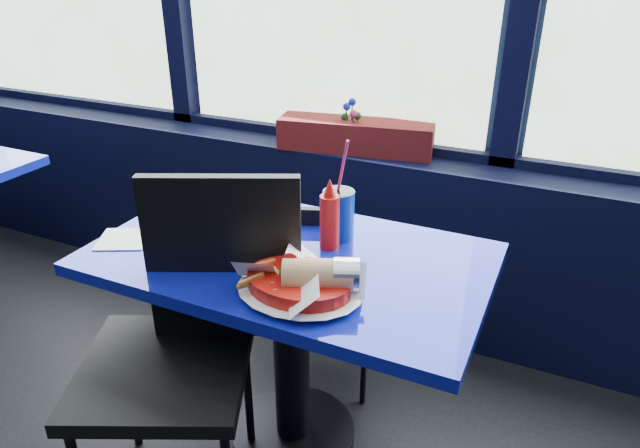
{
  "coord_description": "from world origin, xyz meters",
  "views": [
    {
      "loc": [
        1.03,
        0.66,
        1.59
      ],
      "look_at": [
        0.41,
        1.98,
        0.88
      ],
      "focal_mm": 32.0,
      "sensor_mm": 36.0,
      "label": 1
    }
  ],
  "objects_px": {
    "flower_vase": "(350,136)",
    "soda_cup": "(339,213)",
    "chair_near_front": "(189,330)",
    "food_basket": "(302,282)",
    "planter_box": "(356,136)",
    "chair_near_back": "(311,284)",
    "ketchup_bottle": "(330,218)",
    "near_table": "(290,303)"
  },
  "relations": [
    {
      "from": "food_basket",
      "to": "ketchup_bottle",
      "type": "relative_size",
      "value": 1.41
    },
    {
      "from": "food_basket",
      "to": "planter_box",
      "type": "bearing_deg",
      "value": 107.06
    },
    {
      "from": "near_table",
      "to": "chair_near_front",
      "type": "bearing_deg",
      "value": -121.99
    },
    {
      "from": "planter_box",
      "to": "flower_vase",
      "type": "distance_m",
      "value": 0.03
    },
    {
      "from": "food_basket",
      "to": "chair_near_back",
      "type": "bearing_deg",
      "value": 116.1
    },
    {
      "from": "planter_box",
      "to": "food_basket",
      "type": "bearing_deg",
      "value": -85.33
    },
    {
      "from": "chair_near_front",
      "to": "ketchup_bottle",
      "type": "height_order",
      "value": "chair_near_front"
    },
    {
      "from": "near_table",
      "to": "chair_near_back",
      "type": "distance_m",
      "value": 0.3
    },
    {
      "from": "chair_near_front",
      "to": "food_basket",
      "type": "distance_m",
      "value": 0.38
    },
    {
      "from": "ketchup_bottle",
      "to": "planter_box",
      "type": "bearing_deg",
      "value": 106.06
    },
    {
      "from": "food_basket",
      "to": "soda_cup",
      "type": "bearing_deg",
      "value": 100.24
    },
    {
      "from": "chair_near_front",
      "to": "flower_vase",
      "type": "xyz_separation_m",
      "value": [
        0.03,
        1.12,
        0.27
      ]
    },
    {
      "from": "near_table",
      "to": "soda_cup",
      "type": "xyz_separation_m",
      "value": [
        0.09,
        0.16,
        0.27
      ]
    },
    {
      "from": "chair_near_front",
      "to": "soda_cup",
      "type": "height_order",
      "value": "soda_cup"
    },
    {
      "from": "chair_near_back",
      "to": "food_basket",
      "type": "relative_size",
      "value": 2.53
    },
    {
      "from": "chair_near_front",
      "to": "soda_cup",
      "type": "relative_size",
      "value": 3.08
    },
    {
      "from": "chair_near_front",
      "to": "ketchup_bottle",
      "type": "bearing_deg",
      "value": 29.49
    },
    {
      "from": "chair_near_front",
      "to": "chair_near_back",
      "type": "height_order",
      "value": "chair_near_front"
    },
    {
      "from": "near_table",
      "to": "soda_cup",
      "type": "relative_size",
      "value": 3.55
    },
    {
      "from": "near_table",
      "to": "planter_box",
      "type": "height_order",
      "value": "planter_box"
    },
    {
      "from": "chair_near_back",
      "to": "flower_vase",
      "type": "xyz_separation_m",
      "value": [
        -0.08,
        0.56,
        0.4
      ]
    },
    {
      "from": "soda_cup",
      "to": "chair_near_front",
      "type": "bearing_deg",
      "value": -121.24
    },
    {
      "from": "chair_near_back",
      "to": "ketchup_bottle",
      "type": "xyz_separation_m",
      "value": [
        0.16,
        -0.19,
        0.39
      ]
    },
    {
      "from": "chair_near_front",
      "to": "chair_near_back",
      "type": "xyz_separation_m",
      "value": [
        0.12,
        0.56,
        -0.13
      ]
    },
    {
      "from": "flower_vase",
      "to": "ketchup_bottle",
      "type": "distance_m",
      "value": 0.79
    },
    {
      "from": "food_basket",
      "to": "soda_cup",
      "type": "distance_m",
      "value": 0.36
    },
    {
      "from": "food_basket",
      "to": "ketchup_bottle",
      "type": "bearing_deg",
      "value": 101.82
    },
    {
      "from": "near_table",
      "to": "chair_near_back",
      "type": "height_order",
      "value": "chair_near_back"
    },
    {
      "from": "food_basket",
      "to": "flower_vase",
      "type": "bearing_deg",
      "value": 108.24
    },
    {
      "from": "soda_cup",
      "to": "planter_box",
      "type": "bearing_deg",
      "value": 107.54
    },
    {
      "from": "food_basket",
      "to": "near_table",
      "type": "bearing_deg",
      "value": 129.22
    },
    {
      "from": "planter_box",
      "to": "soda_cup",
      "type": "height_order",
      "value": "soda_cup"
    },
    {
      "from": "near_table",
      "to": "ketchup_bottle",
      "type": "distance_m",
      "value": 0.31
    },
    {
      "from": "soda_cup",
      "to": "near_table",
      "type": "bearing_deg",
      "value": -119.91
    },
    {
      "from": "chair_near_front",
      "to": "food_basket",
      "type": "bearing_deg",
      "value": -7.78
    },
    {
      "from": "chair_near_front",
      "to": "chair_near_back",
      "type": "bearing_deg",
      "value": 53.9
    },
    {
      "from": "near_table",
      "to": "planter_box",
      "type": "xyz_separation_m",
      "value": [
        -0.13,
        0.86,
        0.3
      ]
    },
    {
      "from": "chair_near_front",
      "to": "soda_cup",
      "type": "xyz_separation_m",
      "value": [
        0.27,
        0.45,
        0.24
      ]
    },
    {
      "from": "flower_vase",
      "to": "food_basket",
      "type": "distance_m",
      "value": 1.07
    },
    {
      "from": "chair_near_front",
      "to": "food_basket",
      "type": "xyz_separation_m",
      "value": [
        0.32,
        0.09,
        0.19
      ]
    },
    {
      "from": "flower_vase",
      "to": "soda_cup",
      "type": "xyz_separation_m",
      "value": [
        0.24,
        -0.68,
        -0.03
      ]
    },
    {
      "from": "chair_near_back",
      "to": "flower_vase",
      "type": "relative_size",
      "value": 3.58
    }
  ]
}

